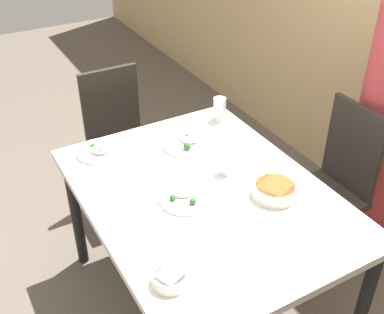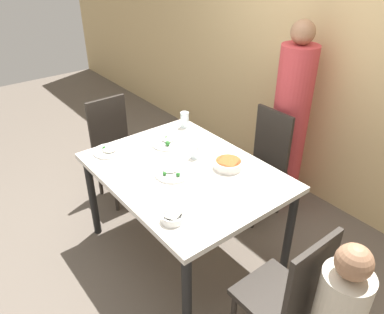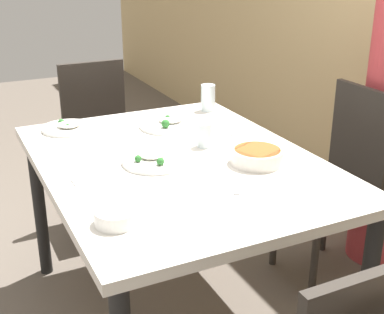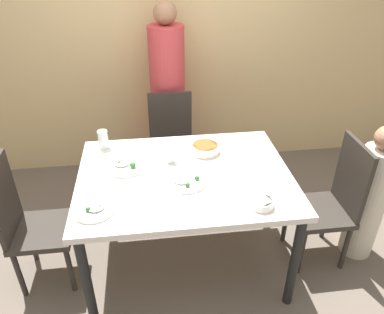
{
  "view_description": "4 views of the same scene",
  "coord_description": "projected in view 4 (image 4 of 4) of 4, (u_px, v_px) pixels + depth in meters",
  "views": [
    {
      "loc": [
        1.51,
        -0.92,
        2.16
      ],
      "look_at": [
        -0.08,
        -0.02,
        0.94
      ],
      "focal_mm": 45.0,
      "sensor_mm": 36.0,
      "label": 1
    },
    {
      "loc": [
        1.81,
        -1.35,
        2.22
      ],
      "look_at": [
        0.12,
        -0.02,
        0.94
      ],
      "focal_mm": 35.0,
      "sensor_mm": 36.0,
      "label": 2
    },
    {
      "loc": [
        1.82,
        -0.82,
        1.59
      ],
      "look_at": [
        0.13,
        0.0,
        0.84
      ],
      "focal_mm": 50.0,
      "sensor_mm": 36.0,
      "label": 3
    },
    {
      "loc": [
        -0.21,
        -2.03,
        2.15
      ],
      "look_at": [
        0.04,
        -0.07,
        0.95
      ],
      "focal_mm": 35.0,
      "sensor_mm": 36.0,
      "label": 4
    }
  ],
  "objects": [
    {
      "name": "ground_plane",
      "position": [
        186.0,
        258.0,
        2.86
      ],
      "size": [
        10.0,
        10.0,
        0.0
      ],
      "primitive_type": "plane",
      "color": "#60564C"
    },
    {
      "name": "spoon_steel",
      "position": [
        228.0,
        164.0,
        2.55
      ],
      "size": [
        0.18,
        0.08,
        0.01
      ],
      "color": "silver",
      "rests_on": "dining_table"
    },
    {
      "name": "dining_table",
      "position": [
        185.0,
        184.0,
        2.5
      ],
      "size": [
        1.39,
        1.05,
        0.78
      ],
      "color": "silver",
      "rests_on": "ground_plane"
    },
    {
      "name": "glass_water_short",
      "position": [
        170.0,
        155.0,
        2.56
      ],
      "size": [
        0.06,
        0.06,
        0.1
      ],
      "color": "silver",
      "rests_on": "dining_table"
    },
    {
      "name": "plate_rice_adult",
      "position": [
        94.0,
        209.0,
        2.12
      ],
      "size": [
        0.23,
        0.23,
        0.05
      ],
      "color": "white",
      "rests_on": "dining_table"
    },
    {
      "name": "plate_noodles",
      "position": [
        125.0,
        166.0,
        2.51
      ],
      "size": [
        0.26,
        0.26,
        0.06
      ],
      "color": "white",
      "rests_on": "dining_table"
    },
    {
      "name": "chair_empty_left",
      "position": [
        29.0,
        222.0,
        2.47
      ],
      "size": [
        0.4,
        0.4,
        0.96
      ],
      "rotation": [
        0.0,
        0.0,
        1.57
      ],
      "color": "#2D2823",
      "rests_on": "ground_plane"
    },
    {
      "name": "person_adult",
      "position": [
        168.0,
        103.0,
        3.47
      ],
      "size": [
        0.31,
        0.31,
        1.67
      ],
      "color": "#C63D42",
      "rests_on": "ground_plane"
    },
    {
      "name": "person_child",
      "position": [
        369.0,
        198.0,
        2.69
      ],
      "size": [
        0.24,
        0.24,
        1.08
      ],
      "color": "beige",
      "rests_on": "ground_plane"
    },
    {
      "name": "glass_water_tall",
      "position": [
        103.0,
        139.0,
        2.72
      ],
      "size": [
        0.07,
        0.07,
        0.14
      ],
      "color": "silver",
      "rests_on": "dining_table"
    },
    {
      "name": "plate_rice_child",
      "position": [
        186.0,
        181.0,
        2.37
      ],
      "size": [
        0.26,
        0.26,
        0.05
      ],
      "color": "white",
      "rests_on": "dining_table"
    },
    {
      "name": "chair_adult_spot",
      "position": [
        172.0,
        146.0,
        3.34
      ],
      "size": [
        0.4,
        0.4,
        0.96
      ],
      "color": "#2D2823",
      "rests_on": "ground_plane"
    },
    {
      "name": "bowl_rice_small",
      "position": [
        262.0,
        203.0,
        2.15
      ],
      "size": [
        0.14,
        0.14,
        0.05
      ],
      "color": "white",
      "rests_on": "dining_table"
    },
    {
      "name": "bowl_curry",
      "position": [
        205.0,
        148.0,
        2.68
      ],
      "size": [
        0.21,
        0.21,
        0.06
      ],
      "color": "silver",
      "rests_on": "dining_table"
    },
    {
      "name": "chair_child_spot",
      "position": [
        332.0,
        201.0,
        2.66
      ],
      "size": [
        0.4,
        0.4,
        0.96
      ],
      "rotation": [
        0.0,
        0.0,
        -1.57
      ],
      "color": "#2D2823",
      "rests_on": "ground_plane"
    },
    {
      "name": "wall_back",
      "position": [
        166.0,
        32.0,
        3.42
      ],
      "size": [
        10.0,
        0.06,
        2.7
      ],
      "color": "tan",
      "rests_on": "ground_plane"
    },
    {
      "name": "napkin_folded",
      "position": [
        196.0,
        209.0,
        2.14
      ],
      "size": [
        0.14,
        0.14,
        0.01
      ],
      "color": "white",
      "rests_on": "dining_table"
    },
    {
      "name": "fork_steel",
      "position": [
        170.0,
        149.0,
        2.73
      ],
      "size": [
        0.18,
        0.04,
        0.01
      ],
      "color": "silver",
      "rests_on": "dining_table"
    }
  ]
}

